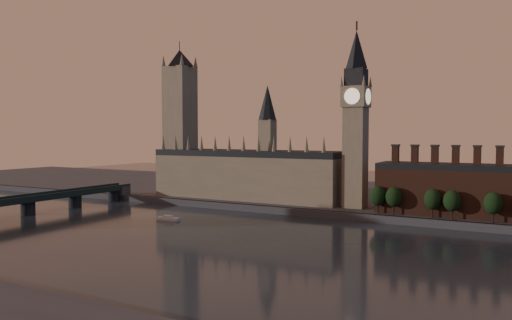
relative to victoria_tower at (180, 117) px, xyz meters
The scene contains 12 objects.
ground 176.40m from the victoria_tower, 43.78° to the right, with size 900.00×900.00×0.00m, color black.
north_bank 147.08m from the victoria_tower, 27.72° to the left, with size 900.00×182.00×4.00m.
palace_of_westminster 67.03m from the victoria_tower, ahead, with size 130.00×30.30×74.00m.
victoria_tower is the anchor object (origin of this frame).
big_ben 130.12m from the victoria_tower, ahead, with size 15.00×15.00×107.00m.
chimney_block 204.27m from the victoria_tower, ahead, with size 110.00×25.00×37.00m.
embankment_tree_0 155.63m from the victoria_tower, ahead, with size 8.60×8.60×14.88m.
embankment_tree_1 163.86m from the victoria_tower, ahead, with size 8.60×8.60×14.88m.
embankment_tree_2 182.48m from the victoria_tower, ahead, with size 8.60×8.60×14.88m.
embankment_tree_3 191.81m from the victoria_tower, ahead, with size 8.60×8.60×14.88m.
embankment_tree_4 209.75m from the victoria_tower, ahead, with size 8.60×8.60×14.88m.
river_boat 104.40m from the victoria_tower, 57.03° to the right, with size 13.36×4.94×2.61m.
Camera 1 is at (98.43, -170.03, 46.93)m, focal length 35.00 mm.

